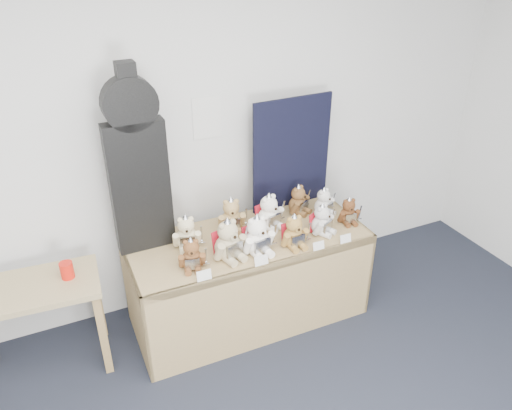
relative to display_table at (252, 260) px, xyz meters
name	(u,v)px	position (x,y,z in m)	size (l,w,h in m)	color
room_shell	(207,118)	(-0.10, 0.54, 0.90)	(6.00, 6.00, 6.00)	white
display_table	(252,260)	(0.00, 0.00, 0.00)	(1.71, 0.73, 0.71)	#9B814F
side_table	(35,302)	(-1.43, 0.17, 0.00)	(0.85, 0.51, 0.68)	#94774F
guitar_case	(137,164)	(-0.67, 0.27, 0.77)	(0.38, 0.12, 1.25)	black
navy_board	(292,154)	(0.50, 0.38, 0.59)	(0.65, 0.02, 0.87)	black
red_cup	(67,270)	(-1.21, 0.17, 0.18)	(0.08, 0.08, 0.11)	red
teddy_front_far_left	(192,255)	(-0.47, -0.11, 0.25)	(0.20, 0.18, 0.24)	brown
teddy_front_left	(229,241)	(-0.21, -0.10, 0.28)	(0.27, 0.24, 0.32)	tan
teddy_front_centre	(257,237)	(-0.01, -0.12, 0.28)	(0.26, 0.22, 0.31)	white
teddy_front_right	(294,232)	(0.25, -0.15, 0.26)	(0.22, 0.18, 0.26)	#9F773C
teddy_front_far_right	(322,221)	(0.51, -0.09, 0.25)	(0.21, 0.20, 0.26)	silver
teddy_front_end	(349,212)	(0.76, -0.05, 0.24)	(0.18, 0.16, 0.22)	brown
teddy_back_left	(187,234)	(-0.42, 0.13, 0.26)	(0.22, 0.20, 0.27)	beige
teddy_back_centre_left	(231,216)	(-0.06, 0.22, 0.26)	(0.23, 0.21, 0.28)	tan
teddy_back_centre_right	(269,213)	(0.20, 0.14, 0.27)	(0.24, 0.23, 0.29)	white
teddy_back_right	(299,201)	(0.50, 0.24, 0.25)	(0.21, 0.20, 0.25)	brown
teddy_back_end	(324,203)	(0.66, 0.14, 0.25)	(0.20, 0.19, 0.24)	silver
entry_card_a	(204,275)	(-0.44, -0.26, 0.19)	(0.09, 0.00, 0.07)	silver
entry_card_b	(261,260)	(-0.05, -0.27, 0.19)	(0.09, 0.00, 0.07)	silver
entry_card_c	(319,246)	(0.37, -0.27, 0.19)	(0.08, 0.00, 0.06)	silver
entry_card_d	(346,239)	(0.59, -0.27, 0.19)	(0.09, 0.00, 0.06)	silver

